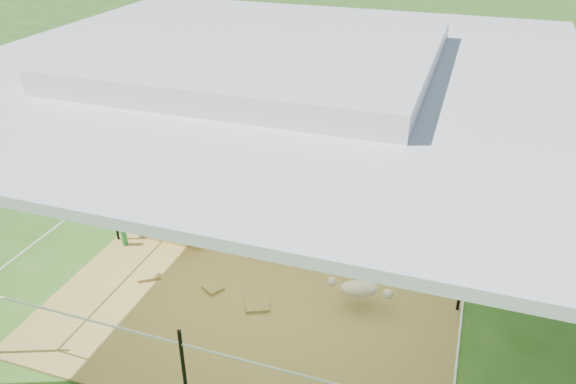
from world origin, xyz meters
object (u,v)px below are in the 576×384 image
(green_bottle, at_px, (124,236))
(foal, at_px, (359,286))
(straw_bale, at_px, (177,222))
(woman, at_px, (178,172))
(picnic_table_near, at_px, (450,73))
(pony, at_px, (285,212))
(distant_person, at_px, (492,80))
(trash_barrel, at_px, (558,105))

(green_bottle, relative_size, foal, 0.26)
(straw_bale, bearing_deg, woman, 0.00)
(straw_bale, relative_size, green_bottle, 3.60)
(green_bottle, bearing_deg, straw_bale, 39.29)
(green_bottle, bearing_deg, picnic_table_near, 66.86)
(pony, bearing_deg, distant_person, -43.24)
(woman, bearing_deg, picnic_table_near, 160.34)
(straw_bale, bearing_deg, distant_person, 59.37)
(woman, relative_size, green_bottle, 4.32)
(woman, height_order, picnic_table_near, woman)
(woman, xyz_separation_m, foal, (2.60, -0.67, -0.71))
(straw_bale, height_order, pony, pony)
(woman, bearing_deg, trash_barrel, 139.89)
(foal, height_order, picnic_table_near, picnic_table_near)
(distant_person, bearing_deg, picnic_table_near, -36.93)
(woman, bearing_deg, distant_person, 150.61)
(distant_person, bearing_deg, straw_bale, 75.14)
(woman, bearing_deg, pony, 101.39)
(trash_barrel, bearing_deg, straw_bale, -131.26)
(green_bottle, distance_m, trash_barrel, 8.60)
(pony, distance_m, trash_barrel, 6.79)
(straw_bale, height_order, woman, woman)
(picnic_table_near, bearing_deg, green_bottle, -111.96)
(woman, distance_m, picnic_table_near, 8.41)
(green_bottle, bearing_deg, pony, 19.35)
(woman, height_order, pony, woman)
(woman, height_order, green_bottle, woman)
(woman, height_order, distant_person, woman)
(pony, xyz_separation_m, distant_person, (2.45, 6.38, 0.13))
(straw_bale, relative_size, foal, 0.92)
(picnic_table_near, relative_size, distant_person, 1.38)
(pony, relative_size, foal, 1.13)
(foal, xyz_separation_m, trash_barrel, (2.51, 6.61, 0.18))
(trash_barrel, bearing_deg, foal, -110.81)
(pony, distance_m, picnic_table_near, 7.75)
(pony, relative_size, distant_person, 0.89)
(green_bottle, xyz_separation_m, trash_barrel, (5.76, 6.38, 0.34))
(woman, height_order, foal, woman)
(woman, distance_m, distant_person, 7.68)
(green_bottle, xyz_separation_m, distant_person, (4.48, 7.09, 0.49))
(woman, relative_size, picnic_table_near, 0.63)
(straw_bale, bearing_deg, foal, -13.99)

